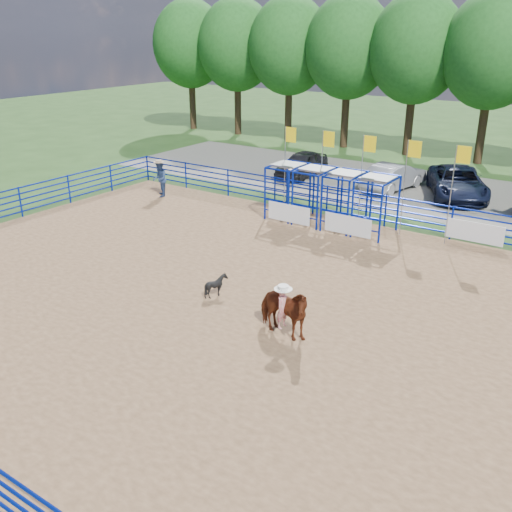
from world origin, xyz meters
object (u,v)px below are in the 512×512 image
spectator_cowboy (160,179)px  car_b (394,176)px  horse_and_rider (283,309)px  calf (216,285)px  car_a (302,164)px  car_c (457,183)px

spectator_cowboy → car_b: 13.04m
horse_and_rider → calf: 3.48m
horse_and_rider → car_a: horse_and_rider is taller
calf → spectator_cowboy: spectator_cowboy is taller
horse_and_rider → calf: (-3.29, 1.02, -0.49)m
car_a → car_c: 9.25m
car_a → car_b: (5.80, 0.32, -0.00)m
horse_and_rider → spectator_cowboy: bearing=146.0°
horse_and_rider → calf: horse_and_rider is taller
car_a → calf: bearing=-71.1°
car_b → calf: bearing=102.1°
car_a → car_c: size_ratio=0.77×
calf → car_c: size_ratio=0.14×
calf → car_a: 17.40m
horse_and_rider → car_a: size_ratio=0.51×
calf → car_b: 16.62m
calf → spectator_cowboy: size_ratio=0.40×
car_b → car_c: car_c is taller
car_a → car_b: 5.81m
car_c → car_b: bearing=161.5°
horse_and_rider → car_b: size_ratio=0.50×
car_b → car_c: (3.42, 0.38, 0.05)m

